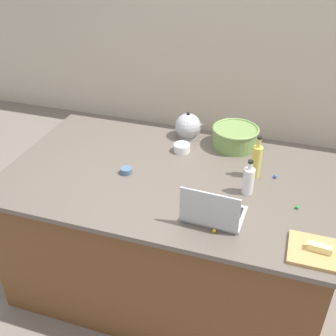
% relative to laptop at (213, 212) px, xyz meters
% --- Properties ---
extents(ground_plane, '(12.00, 12.00, 0.00)m').
position_rel_laptop_xyz_m(ground_plane, '(-0.34, 0.32, -0.95)').
color(ground_plane, slate).
extents(wall_back, '(8.00, 0.10, 2.60)m').
position_rel_laptop_xyz_m(wall_back, '(-0.34, 2.72, 0.35)').
color(wall_back, beige).
rests_on(wall_back, ground).
extents(island_counter, '(1.96, 1.16, 0.90)m').
position_rel_laptop_xyz_m(island_counter, '(-0.34, 0.32, -0.50)').
color(island_counter, brown).
rests_on(island_counter, ground).
extents(laptop, '(0.32, 0.24, 0.22)m').
position_rel_laptop_xyz_m(laptop, '(0.00, 0.00, 0.00)').
color(laptop, '#B7B7BC').
rests_on(laptop, island_counter).
extents(mixing_bowl_large, '(0.31, 0.31, 0.14)m').
position_rel_laptop_xyz_m(mixing_bowl_large, '(-0.03, 0.80, 0.02)').
color(mixing_bowl_large, '#72934C').
rests_on(mixing_bowl_large, island_counter).
extents(bottle_vinegar, '(0.06, 0.06, 0.21)m').
position_rel_laptop_xyz_m(bottle_vinegar, '(0.14, 0.29, 0.04)').
color(bottle_vinegar, white).
rests_on(bottle_vinegar, island_counter).
extents(bottle_oil, '(0.06, 0.06, 0.27)m').
position_rel_laptop_xyz_m(bottle_oil, '(0.15, 0.47, 0.06)').
color(bottle_oil, '#DBC64C').
rests_on(bottle_oil, island_counter).
extents(kettle, '(0.21, 0.18, 0.20)m').
position_rel_laptop_xyz_m(kettle, '(-0.36, 0.83, 0.03)').
color(kettle, '#ADADB2').
rests_on(kettle, island_counter).
extents(cutting_board, '(0.33, 0.22, 0.02)m').
position_rel_laptop_xyz_m(cutting_board, '(0.55, -0.09, -0.04)').
color(cutting_board, tan).
rests_on(cutting_board, island_counter).
extents(butter_stick_left, '(0.11, 0.05, 0.04)m').
position_rel_laptop_xyz_m(butter_stick_left, '(0.52, -0.09, -0.01)').
color(butter_stick_left, '#F4E58C').
rests_on(butter_stick_left, cutting_board).
extents(ramekin_small, '(0.11, 0.11, 0.05)m').
position_rel_laptop_xyz_m(ramekin_small, '(-0.34, 0.62, -0.02)').
color(ramekin_small, white).
rests_on(ramekin_small, island_counter).
extents(ramekin_medium, '(0.07, 0.07, 0.04)m').
position_rel_laptop_xyz_m(ramekin_medium, '(-0.59, 0.26, -0.03)').
color(ramekin_medium, slate).
rests_on(ramekin_medium, island_counter).
extents(candy_0, '(0.02, 0.02, 0.02)m').
position_rel_laptop_xyz_m(candy_0, '(0.41, 0.23, -0.04)').
color(candy_0, green).
rests_on(candy_0, island_counter).
extents(candy_1, '(0.02, 0.02, 0.02)m').
position_rel_laptop_xyz_m(candy_1, '(0.15, 0.40, -0.04)').
color(candy_1, blue).
rests_on(candy_1, island_counter).
extents(candy_2, '(0.02, 0.02, 0.02)m').
position_rel_laptop_xyz_m(candy_2, '(0.27, 0.49, -0.04)').
color(candy_2, blue).
rests_on(candy_2, island_counter).
extents(candy_3, '(0.02, 0.02, 0.02)m').
position_rel_laptop_xyz_m(candy_3, '(0.12, -0.02, -0.04)').
color(candy_3, '#CC3399').
rests_on(candy_3, island_counter).
extents(candy_4, '(0.02, 0.02, 0.02)m').
position_rel_laptop_xyz_m(candy_4, '(0.03, -0.09, -0.04)').
color(candy_4, yellow).
rests_on(candy_4, island_counter).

